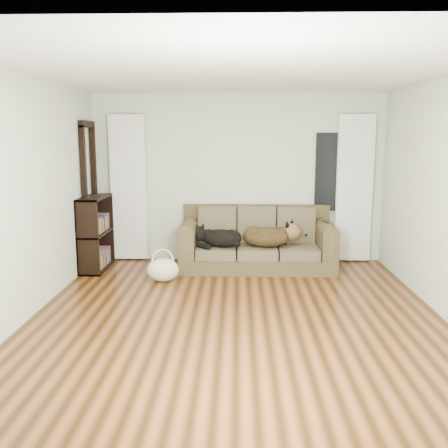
{
  "coord_description": "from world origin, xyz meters",
  "views": [
    {
      "loc": [
        0.01,
        -5.28,
        1.97
      ],
      "look_at": [
        -0.18,
        1.6,
        0.73
      ],
      "focal_mm": 40.0,
      "sensor_mm": 36.0,
      "label": 1
    }
  ],
  "objects_px": {
    "sofa": "(257,238)",
    "dog_shepherd": "(268,237)",
    "dog_black_lab": "(219,238)",
    "bookshelf": "(96,236)",
    "tote_bag": "(163,270)"
  },
  "relations": [
    {
      "from": "sofa",
      "to": "dog_black_lab",
      "type": "bearing_deg",
      "value": -169.33
    },
    {
      "from": "sofa",
      "to": "dog_shepherd",
      "type": "bearing_deg",
      "value": -23.24
    },
    {
      "from": "sofa",
      "to": "tote_bag",
      "type": "xyz_separation_m",
      "value": [
        -1.3,
        -0.73,
        -0.29
      ]
    },
    {
      "from": "dog_shepherd",
      "to": "tote_bag",
      "type": "bearing_deg",
      "value": 39.93
    },
    {
      "from": "sofa",
      "to": "tote_bag",
      "type": "bearing_deg",
      "value": -150.79
    },
    {
      "from": "sofa",
      "to": "dog_shepherd",
      "type": "xyz_separation_m",
      "value": [
        0.17,
        -0.07,
        0.04
      ]
    },
    {
      "from": "sofa",
      "to": "dog_shepherd",
      "type": "relative_size",
      "value": 3.15
    },
    {
      "from": "sofa",
      "to": "bookshelf",
      "type": "xyz_separation_m",
      "value": [
        -2.39,
        -0.11,
        0.05
      ]
    },
    {
      "from": "sofa",
      "to": "dog_shepherd",
      "type": "distance_m",
      "value": 0.18
    },
    {
      "from": "dog_shepherd",
      "to": "dog_black_lab",
      "type": "bearing_deg",
      "value": 18.58
    },
    {
      "from": "sofa",
      "to": "dog_shepherd",
      "type": "height_order",
      "value": "sofa"
    },
    {
      "from": "dog_shepherd",
      "to": "bookshelf",
      "type": "xyz_separation_m",
      "value": [
        -2.55,
        -0.03,
        0.01
      ]
    },
    {
      "from": "dog_black_lab",
      "to": "sofa",
      "type": "bearing_deg",
      "value": 31.39
    },
    {
      "from": "bookshelf",
      "to": "dog_black_lab",
      "type": "bearing_deg",
      "value": -7.02
    },
    {
      "from": "sofa",
      "to": "dog_black_lab",
      "type": "relative_size",
      "value": 3.65
    }
  ]
}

